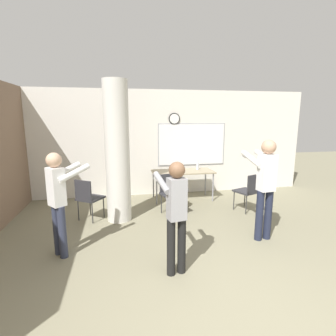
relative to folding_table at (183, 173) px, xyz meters
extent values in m
cube|color=silver|center=(-0.36, 0.66, 0.71)|extent=(8.00, 0.12, 2.80)
cylinder|color=black|center=(-0.10, 0.59, 1.36)|extent=(0.30, 0.03, 0.30)
cylinder|color=white|center=(-0.10, 0.57, 1.36)|extent=(0.26, 0.01, 0.25)
cube|color=#99999E|center=(0.40, 0.60, 0.66)|extent=(1.89, 0.01, 1.16)
cube|color=white|center=(0.40, 0.59, 0.66)|extent=(1.83, 0.02, 1.10)
cylinder|color=silver|center=(-1.61, -1.08, 0.71)|extent=(0.49, 0.49, 2.80)
cube|color=tan|center=(0.00, 0.00, 0.04)|extent=(1.55, 0.71, 0.03)
cylinder|color=gray|center=(-0.72, -0.29, -0.34)|extent=(0.04, 0.04, 0.72)
cylinder|color=gray|center=(0.72, -0.29, -0.34)|extent=(0.04, 0.04, 0.72)
cylinder|color=gray|center=(-0.72, 0.29, -0.34)|extent=(0.04, 0.04, 0.72)
cylinder|color=gray|center=(0.72, 0.29, -0.34)|extent=(0.04, 0.04, 0.72)
cylinder|color=silver|center=(0.42, 0.08, 0.14)|extent=(0.07, 0.07, 0.17)
cylinder|color=silver|center=(0.42, 0.08, 0.26)|extent=(0.03, 0.03, 0.07)
cylinder|color=#38383D|center=(-0.19, -0.62, -0.52)|extent=(0.31, 0.31, 0.35)
cube|color=#2D2D33|center=(1.20, -1.08, -0.24)|extent=(0.57, 0.57, 0.04)
cube|color=#2D2D33|center=(1.28, -1.27, -0.02)|extent=(0.38, 0.17, 0.40)
cylinder|color=#333333|center=(1.31, -0.85, -0.48)|extent=(0.02, 0.02, 0.43)
cylinder|color=#333333|center=(0.97, -0.98, -0.48)|extent=(0.02, 0.02, 0.43)
cylinder|color=#333333|center=(1.44, -1.18, -0.48)|extent=(0.02, 0.02, 0.43)
cylinder|color=#333333|center=(1.10, -1.31, -0.48)|extent=(0.02, 0.02, 0.43)
cube|color=#2D2D33|center=(-2.19, -0.95, -0.24)|extent=(0.61, 0.61, 0.04)
cube|color=#2D2D33|center=(-2.30, -1.12, -0.02)|extent=(0.34, 0.25, 0.40)
cylinder|color=#333333|center=(-1.94, -0.91, -0.48)|extent=(0.02, 0.02, 0.43)
cylinder|color=#333333|center=(-2.23, -0.70, -0.48)|extent=(0.02, 0.02, 0.43)
cylinder|color=#333333|center=(-2.14, -1.20, -0.48)|extent=(0.02, 0.02, 0.43)
cylinder|color=#333333|center=(-2.44, -0.99, -0.48)|extent=(0.02, 0.02, 0.43)
cube|color=#2D2D33|center=(-0.48, -1.02, -0.24)|extent=(0.54, 0.54, 0.04)
cube|color=#2D2D33|center=(-0.53, -0.82, -0.02)|extent=(0.39, 0.13, 0.40)
cylinder|color=#333333|center=(-0.61, -1.24, -0.48)|extent=(0.02, 0.02, 0.43)
cylinder|color=#333333|center=(-0.26, -1.15, -0.48)|extent=(0.02, 0.02, 0.43)
cylinder|color=#333333|center=(-0.70, -0.89, -0.48)|extent=(0.02, 0.02, 0.43)
cylinder|color=#333333|center=(-0.35, -0.80, -0.48)|extent=(0.02, 0.02, 0.43)
cylinder|color=#1E2338|center=(0.91, -2.45, -0.26)|extent=(0.13, 0.13, 0.88)
cylinder|color=#1E2338|center=(0.74, -2.47, -0.26)|extent=(0.13, 0.13, 0.88)
cube|color=white|center=(0.82, -2.46, 0.49)|extent=(0.28, 0.23, 0.62)
sphere|color=tan|center=(0.82, -2.46, 0.92)|extent=(0.24, 0.24, 0.24)
cylinder|color=white|center=(0.94, -2.20, 0.69)|extent=(0.15, 0.56, 0.25)
cylinder|color=white|center=(0.66, -2.23, 0.69)|extent=(0.15, 0.56, 0.25)
cube|color=white|center=(0.63, -1.98, 0.70)|extent=(0.05, 0.13, 0.04)
cylinder|color=#2D3347|center=(-2.45, -2.45, -0.29)|extent=(0.12, 0.12, 0.81)
cylinder|color=#2D3347|center=(-2.55, -2.33, -0.29)|extent=(0.12, 0.12, 0.81)
cube|color=white|center=(-2.50, -2.39, 0.40)|extent=(0.29, 0.30, 0.57)
sphere|color=#D8AD8C|center=(-2.50, -2.39, 0.79)|extent=(0.22, 0.22, 0.22)
cylinder|color=white|center=(-2.25, -2.35, 0.58)|extent=(0.45, 0.38, 0.23)
cylinder|color=white|center=(-2.41, -2.15, 0.58)|extent=(0.45, 0.38, 0.23)
cylinder|color=black|center=(-0.80, -3.16, -0.30)|extent=(0.11, 0.11, 0.78)
cylinder|color=black|center=(-0.95, -3.19, -0.30)|extent=(0.11, 0.11, 0.78)
cube|color=#99999E|center=(-0.87, -3.18, 0.36)|extent=(0.26, 0.22, 0.55)
sphere|color=brown|center=(-0.87, -3.18, 0.74)|extent=(0.21, 0.21, 0.21)
cylinder|color=#99999E|center=(-0.79, -2.94, 0.54)|extent=(0.17, 0.50, 0.22)
cylinder|color=#99999E|center=(-1.04, -2.98, 0.54)|extent=(0.17, 0.50, 0.22)
cube|color=white|center=(-1.08, -2.77, 0.54)|extent=(0.06, 0.13, 0.04)
camera|label=1|loc=(-1.59, -6.33, 1.40)|focal=28.00mm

